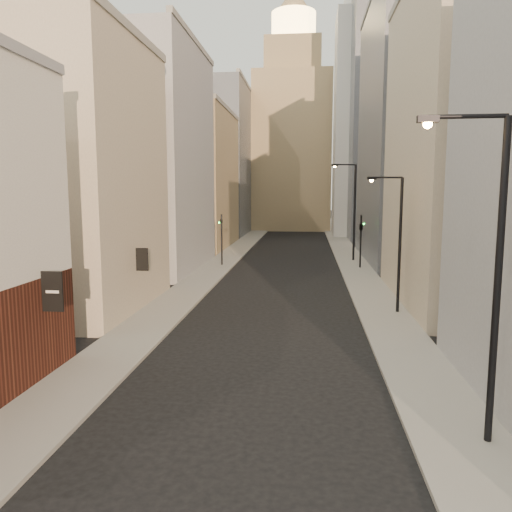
{
  "coord_description": "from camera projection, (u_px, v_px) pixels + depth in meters",
  "views": [
    {
      "loc": [
        1.96,
        -3.07,
        7.29
      ],
      "look_at": [
        -0.48,
        20.61,
        4.14
      ],
      "focal_mm": 35.0,
      "sensor_mm": 36.0,
      "label": 1
    }
  ],
  "objects": [
    {
      "name": "sidewalk_left",
      "position": [
        235.0,
        251.0,
        59.07
      ],
      "size": [
        3.0,
        140.0,
        0.15
      ],
      "primitive_type": "cube",
      "color": "gray",
      "rests_on": "ground"
    },
    {
      "name": "sidewalk_right",
      "position": [
        346.0,
        253.0,
        57.75
      ],
      "size": [
        3.0,
        140.0,
        0.15
      ],
      "primitive_type": "cube",
      "color": "gray",
      "rests_on": "ground"
    },
    {
      "name": "left_bldg_beige",
      "position": [
        75.0,
        178.0,
        29.99
      ],
      "size": [
        8.0,
        12.0,
        16.0
      ],
      "primitive_type": "cube",
      "color": "tan",
      "rests_on": "ground"
    },
    {
      "name": "left_bldg_grey",
      "position": [
        155.0,
        160.0,
        45.5
      ],
      "size": [
        8.0,
        16.0,
        20.0
      ],
      "primitive_type": "cube",
      "color": "gray",
      "rests_on": "ground"
    },
    {
      "name": "left_bldg_tan",
      "position": [
        198.0,
        180.0,
        63.45
      ],
      "size": [
        8.0,
        18.0,
        17.0
      ],
      "primitive_type": "cube",
      "color": "#9D8662",
      "rests_on": "ground"
    },
    {
      "name": "left_bldg_wingrid",
      "position": [
        224.0,
        161.0,
        82.71
      ],
      "size": [
        8.0,
        20.0,
        24.0
      ],
      "primitive_type": "cube",
      "color": "gray",
      "rests_on": "ground"
    },
    {
      "name": "right_bldg_beige",
      "position": [
        469.0,
        146.0,
        31.23
      ],
      "size": [
        8.0,
        16.0,
        20.0
      ],
      "primitive_type": "cube",
      "color": "tan",
      "rests_on": "ground"
    },
    {
      "name": "right_bldg_wingrid",
      "position": [
        408.0,
        133.0,
        50.56
      ],
      "size": [
        8.0,
        20.0,
        26.0
      ],
      "primitive_type": "cube",
      "color": "gray",
      "rests_on": "ground"
    },
    {
      "name": "highrise",
      "position": [
        415.0,
        68.0,
        75.9
      ],
      "size": [
        21.0,
        23.0,
        51.2
      ],
      "color": "gray",
      "rests_on": "ground"
    },
    {
      "name": "clock_tower",
      "position": [
        293.0,
        134.0,
        92.69
      ],
      "size": [
        14.0,
        14.0,
        44.9
      ],
      "color": "#9D8662",
      "rests_on": "ground"
    },
    {
      "name": "white_tower",
      "position": [
        361.0,
        117.0,
        77.64
      ],
      "size": [
        8.0,
        8.0,
        41.5
      ],
      "color": "silver",
      "rests_on": "ground"
    },
    {
      "name": "streetlamp_near",
      "position": [
        490.0,
        263.0,
        13.68
      ],
      "size": [
        2.44,
        0.27,
        9.3
      ],
      "rotation": [
        0.0,
        0.0,
        -0.02
      ],
      "color": "black",
      "rests_on": "ground"
    },
    {
      "name": "streetlamp_mid",
      "position": [
        397.0,
        237.0,
        28.91
      ],
      "size": [
        2.1,
        0.49,
        8.06
      ],
      "rotation": [
        0.0,
        0.0,
        0.15
      ],
      "color": "black",
      "rests_on": "ground"
    },
    {
      "name": "streetlamp_far",
      "position": [
        352.0,
        206.0,
        50.52
      ],
      "size": [
        2.54,
        0.87,
        9.88
      ],
      "rotation": [
        0.0,
        0.0,
        0.26
      ],
      "color": "black",
      "rests_on": "ground"
    },
    {
      "name": "traffic_light_left",
      "position": [
        222.0,
        229.0,
        47.61
      ],
      "size": [
        0.61,
        0.57,
        5.0
      ],
      "rotation": [
        0.0,
        0.0,
        2.75
      ],
      "color": "black",
      "rests_on": "ground"
    },
    {
      "name": "traffic_light_right",
      "position": [
        361.0,
        228.0,
        45.88
      ],
      "size": [
        0.65,
        0.64,
        5.0
      ],
      "rotation": [
        0.0,
        0.0,
        2.94
      ],
      "color": "black",
      "rests_on": "ground"
    }
  ]
}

